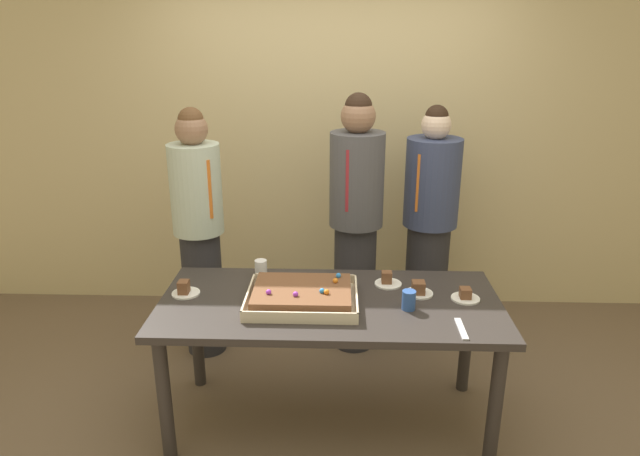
# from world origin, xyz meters

# --- Properties ---
(ground_plane) EXTENTS (12.00, 12.00, 0.00)m
(ground_plane) POSITION_xyz_m (0.00, 0.00, 0.00)
(ground_plane) COLOR brown
(interior_back_panel) EXTENTS (8.00, 0.12, 3.00)m
(interior_back_panel) POSITION_xyz_m (0.00, 1.60, 1.50)
(interior_back_panel) COLOR #CCB784
(interior_back_panel) RESTS_ON ground_plane
(party_table) EXTENTS (1.79, 0.82, 0.75)m
(party_table) POSITION_xyz_m (0.00, 0.00, 0.66)
(party_table) COLOR #2D2826
(party_table) RESTS_ON ground_plane
(sheet_cake) EXTENTS (0.57, 0.46, 0.11)m
(sheet_cake) POSITION_xyz_m (-0.14, -0.03, 0.79)
(sheet_cake) COLOR beige
(sheet_cake) RESTS_ON party_table
(plated_slice_near_left) EXTENTS (0.15, 0.15, 0.08)m
(plated_slice_near_left) POSITION_xyz_m (0.32, 0.21, 0.78)
(plated_slice_near_left) COLOR white
(plated_slice_near_left) RESTS_ON party_table
(plated_slice_near_right) EXTENTS (0.15, 0.15, 0.06)m
(plated_slice_near_right) POSITION_xyz_m (0.71, 0.04, 0.77)
(plated_slice_near_right) COLOR white
(plated_slice_near_right) RESTS_ON party_table
(plated_slice_far_left) EXTENTS (0.15, 0.15, 0.08)m
(plated_slice_far_left) POSITION_xyz_m (0.47, 0.09, 0.78)
(plated_slice_far_left) COLOR white
(plated_slice_far_left) RESTS_ON party_table
(plated_slice_far_right) EXTENTS (0.15, 0.15, 0.08)m
(plated_slice_far_right) POSITION_xyz_m (-0.78, 0.05, 0.78)
(plated_slice_far_right) COLOR white
(plated_slice_far_right) RESTS_ON party_table
(drink_cup_nearest) EXTENTS (0.07, 0.07, 0.10)m
(drink_cup_nearest) POSITION_xyz_m (0.40, -0.08, 0.80)
(drink_cup_nearest) COLOR #2D5199
(drink_cup_nearest) RESTS_ON party_table
(drink_cup_middle) EXTENTS (0.07, 0.07, 0.10)m
(drink_cup_middle) POSITION_xyz_m (-0.40, 0.29, 0.80)
(drink_cup_middle) COLOR white
(drink_cup_middle) RESTS_ON party_table
(cake_server_utensil) EXTENTS (0.03, 0.20, 0.01)m
(cake_server_utensil) POSITION_xyz_m (0.63, -0.28, 0.76)
(cake_server_utensil) COLOR silver
(cake_server_utensil) RESTS_ON party_table
(person_serving_front) EXTENTS (0.37, 0.37, 1.64)m
(person_serving_front) POSITION_xyz_m (0.67, 1.04, 0.84)
(person_serving_front) COLOR #28282D
(person_serving_front) RESTS_ON ground_plane
(person_green_shirt_behind) EXTENTS (0.35, 0.35, 1.74)m
(person_green_shirt_behind) POSITION_xyz_m (0.15, 0.85, 0.91)
(person_green_shirt_behind) COLOR #28282D
(person_green_shirt_behind) RESTS_ON ground_plane
(person_striped_tie_right) EXTENTS (0.33, 0.33, 1.66)m
(person_striped_tie_right) POSITION_xyz_m (-0.86, 0.74, 0.87)
(person_striped_tie_right) COLOR #28282D
(person_striped_tie_right) RESTS_ON ground_plane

